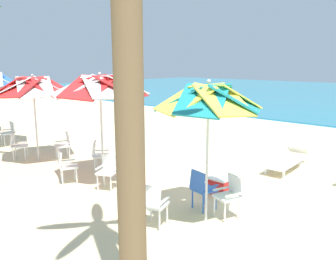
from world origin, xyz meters
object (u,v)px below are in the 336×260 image
at_px(beach_umbrella_1, 100,87).
at_px(plastic_chair_4, 99,154).
at_px(beach_umbrella_2, 33,87).
at_px(plastic_chair_5, 108,169).
at_px(plastic_chair_3, 66,165).
at_px(plastic_chair_6, 17,144).
at_px(palm_tree_4, 129,10).
at_px(plastic_chair_2, 153,203).
at_px(sun_lounger_1, 287,160).
at_px(beach_umbrella_0, 208,99).
at_px(plastic_chair_0, 230,194).
at_px(plastic_chair_1, 202,187).
at_px(plastic_chair_7, 65,144).
at_px(plastic_chair_9, 9,132).
at_px(cooler_box, 219,186).

bearing_deg(beach_umbrella_1, plastic_chair_4, 149.61).
relative_size(beach_umbrella_1, beach_umbrella_2, 1.04).
relative_size(plastic_chair_4, plastic_chair_5, 1.00).
relative_size(plastic_chair_3, plastic_chair_5, 1.00).
distance_m(plastic_chair_3, plastic_chair_4, 1.24).
relative_size(plastic_chair_3, plastic_chair_6, 1.00).
bearing_deg(plastic_chair_3, plastic_chair_6, 176.57).
relative_size(plastic_chair_5, palm_tree_4, 0.14).
relative_size(plastic_chair_2, sun_lounger_1, 0.40).
bearing_deg(beach_umbrella_0, plastic_chair_0, 60.26).
bearing_deg(plastic_chair_2, plastic_chair_0, 58.43).
bearing_deg(sun_lounger_1, beach_umbrella_0, -86.81).
distance_m(plastic_chair_0, plastic_chair_1, 0.64).
bearing_deg(plastic_chair_0, plastic_chair_1, -172.57).
bearing_deg(plastic_chair_2, plastic_chair_7, 164.72).
height_order(plastic_chair_2, plastic_chair_5, same).
bearing_deg(plastic_chair_2, plastic_chair_5, 162.10).
height_order(beach_umbrella_1, plastic_chair_3, beach_umbrella_1).
distance_m(beach_umbrella_1, plastic_chair_9, 6.24).
relative_size(plastic_chair_2, plastic_chair_7, 1.00).
height_order(plastic_chair_1, beach_umbrella_1, beach_umbrella_1).
bearing_deg(palm_tree_4, plastic_chair_3, 156.72).
height_order(plastic_chair_9, sun_lounger_1, plastic_chair_9).
distance_m(beach_umbrella_2, sun_lounger_1, 7.91).
distance_m(plastic_chair_4, plastic_chair_9, 5.16).
xyz_separation_m(plastic_chair_5, cooler_box, (2.23, 1.52, -0.30)).
distance_m(plastic_chair_3, cooler_box, 3.92).
relative_size(plastic_chair_1, plastic_chair_9, 1.00).
distance_m(beach_umbrella_1, plastic_chair_3, 2.19).
bearing_deg(plastic_chair_0, beach_umbrella_1, -174.78).
relative_size(plastic_chair_4, plastic_chair_6, 1.00).
xyz_separation_m(plastic_chair_2, plastic_chair_3, (-3.40, 0.25, 0.00)).
bearing_deg(plastic_chair_4, plastic_chair_0, -1.50).
distance_m(plastic_chair_4, palm_tree_4, 6.85).
height_order(plastic_chair_7, palm_tree_4, palm_tree_4).
xyz_separation_m(plastic_chair_4, sun_lounger_1, (3.94, 3.78, -0.22)).
distance_m(beach_umbrella_0, plastic_chair_9, 9.53).
xyz_separation_m(plastic_chair_1, sun_lounger_1, (0.13, 3.97, -0.22)).
height_order(plastic_chair_5, plastic_chair_6, same).
height_order(beach_umbrella_0, plastic_chair_1, beach_umbrella_0).
distance_m(plastic_chair_9, cooler_box, 8.79).
height_order(beach_umbrella_0, plastic_chair_2, beach_umbrella_0).
height_order(plastic_chair_1, plastic_chair_6, same).
xyz_separation_m(beach_umbrella_2, palm_tree_4, (7.38, -2.65, 1.28)).
bearing_deg(beach_umbrella_2, plastic_chair_2, -7.66).
height_order(plastic_chair_1, palm_tree_4, palm_tree_4).
height_order(plastic_chair_3, plastic_chair_4, same).
xyz_separation_m(plastic_chair_0, plastic_chair_4, (-4.44, 0.12, 0.00)).
xyz_separation_m(plastic_chair_5, plastic_chair_6, (-4.22, -0.30, 0.00)).
relative_size(sun_lounger_1, palm_tree_4, 0.34).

